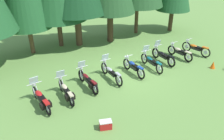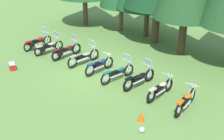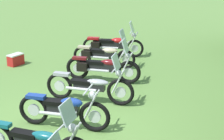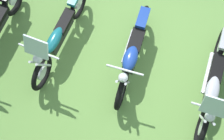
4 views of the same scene
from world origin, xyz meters
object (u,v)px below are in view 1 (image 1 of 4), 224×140
at_px(motorcycle_2, 88,80).
at_px(motorcycle_5, 151,62).
at_px(motorcycle_8, 196,48).
at_px(motorcycle_4, 133,67).
at_px(traffic_cone, 213,65).
at_px(motorcycle_3, 111,72).
at_px(motorcycle_6, 163,56).
at_px(motorcycle_7, 180,52).
at_px(motorcycle_1, 66,91).
at_px(picnic_cooler, 106,125).
at_px(motorcycle_0, 41,98).

distance_m(motorcycle_2, motorcycle_5, 4.56).
bearing_deg(motorcycle_8, motorcycle_4, 80.15).
distance_m(motorcycle_4, traffic_cone, 5.31).
height_order(motorcycle_3, motorcycle_6, motorcycle_3).
xyz_separation_m(motorcycle_2, motorcycle_7, (7.29, 0.12, -0.02)).
relative_size(motorcycle_1, traffic_cone, 4.64).
relative_size(motorcycle_4, motorcycle_5, 0.93).
relative_size(motorcycle_4, traffic_cone, 4.57).
relative_size(motorcycle_6, motorcycle_8, 1.05).
bearing_deg(picnic_cooler, traffic_cone, 7.73).
bearing_deg(motorcycle_6, motorcycle_8, -92.29).
bearing_deg(motorcycle_3, picnic_cooler, 146.57).
relative_size(motorcycle_2, motorcycle_8, 1.04).
xyz_separation_m(motorcycle_5, motorcycle_7, (2.73, 0.13, -0.02)).
xyz_separation_m(motorcycle_0, motorcycle_8, (11.53, 0.35, -0.01)).
height_order(motorcycle_1, traffic_cone, motorcycle_1).
xyz_separation_m(motorcycle_1, motorcycle_7, (8.71, 0.48, -0.00)).
relative_size(motorcycle_4, motorcycle_8, 0.97).
height_order(motorcycle_3, motorcycle_5, motorcycle_3).
relative_size(motorcycle_1, picnic_cooler, 3.63).
xyz_separation_m(motorcycle_3, motorcycle_8, (7.24, -0.13, -0.01)).
bearing_deg(motorcycle_5, motorcycle_2, 94.98).
xyz_separation_m(motorcycle_1, picnic_cooler, (0.58, -3.01, -0.25)).
xyz_separation_m(motorcycle_5, picnic_cooler, (-5.40, -3.36, -0.27)).
xyz_separation_m(motorcycle_4, motorcycle_7, (4.18, 0.14, -0.02)).
height_order(motorcycle_6, motorcycle_8, motorcycle_6).
bearing_deg(motorcycle_1, motorcycle_3, -78.70).
bearing_deg(picnic_cooler, motorcycle_6, 28.49).
height_order(motorcycle_8, picnic_cooler, motorcycle_8).
distance_m(motorcycle_2, motorcycle_6, 5.84).
distance_m(motorcycle_8, traffic_cone, 2.34).
height_order(motorcycle_7, traffic_cone, motorcycle_7).
bearing_deg(motorcycle_4, motorcycle_8, -89.72).
bearing_deg(motorcycle_0, motorcycle_7, -91.42).
bearing_deg(motorcycle_3, motorcycle_7, -88.68).
xyz_separation_m(motorcycle_7, motorcycle_8, (1.53, -0.13, 0.01)).
bearing_deg(motorcycle_7, motorcycle_6, 81.55).
distance_m(motorcycle_7, picnic_cooler, 8.86).
height_order(motorcycle_1, motorcycle_7, motorcycle_1).
bearing_deg(motorcycle_2, motorcycle_3, -85.80).
height_order(motorcycle_3, motorcycle_7, motorcycle_3).
bearing_deg(motorcycle_8, motorcycle_2, 79.93).
bearing_deg(traffic_cone, motorcycle_8, 68.41).
distance_m(motorcycle_0, picnic_cooler, 3.55).
xyz_separation_m(motorcycle_6, motorcycle_8, (2.98, -0.27, -0.00)).
relative_size(motorcycle_5, motorcycle_8, 1.05).
height_order(motorcycle_6, motorcycle_7, motorcycle_6).
height_order(motorcycle_2, motorcycle_7, motorcycle_2).
bearing_deg(motorcycle_5, motorcycle_6, -72.99).
bearing_deg(motorcycle_8, motorcycle_1, 81.94).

